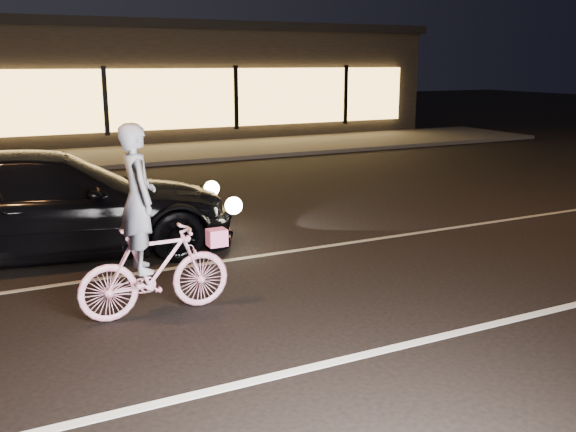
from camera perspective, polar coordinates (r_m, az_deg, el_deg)
ground at (r=8.09m, az=5.74°, el=-6.94°), size 90.00×90.00×0.00m
lane_stripe_near at (r=6.96m, az=12.45°, el=-10.66°), size 60.00×0.12×0.01m
lane_stripe_far at (r=9.74m, az=-0.56°, el=-3.27°), size 60.00×0.10×0.01m
sidewalk at (r=20.00m, az=-14.63°, el=5.18°), size 30.00×4.00×0.12m
storefront at (r=25.68m, az=-17.83°, el=11.42°), size 25.40×8.42×4.20m
cyclist at (r=7.34m, az=-12.12°, el=-2.90°), size 1.74×0.60×2.19m
sedan at (r=10.05m, az=-20.31°, el=0.97°), size 5.59×2.80×1.56m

